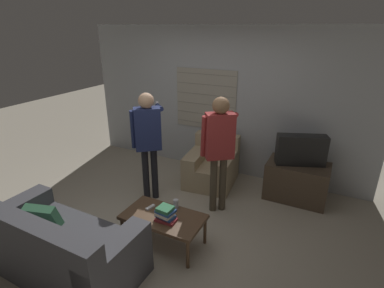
{
  "coord_description": "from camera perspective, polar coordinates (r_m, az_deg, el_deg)",
  "views": [
    {
      "loc": [
        1.88,
        -2.79,
        2.53
      ],
      "look_at": [
        0.15,
        0.66,
        1.0
      ],
      "focal_mm": 28.0,
      "sensor_mm": 36.0,
      "label": 1
    }
  ],
  "objects": [
    {
      "name": "ground_plane",
      "position": [
        4.21,
        -6.07,
        -15.44
      ],
      "size": [
        16.0,
        16.0,
        0.0
      ],
      "primitive_type": "plane",
      "color": "#B2A893"
    },
    {
      "name": "armchair_beige",
      "position": [
        5.14,
        3.88,
        -4.09
      ],
      "size": [
        0.86,
        0.95,
        0.78
      ],
      "rotation": [
        0.0,
        0.0,
        3.25
      ],
      "color": "tan",
      "rests_on": "ground_plane"
    },
    {
      "name": "book_stack",
      "position": [
        3.58,
        -5.08,
        -13.14
      ],
      "size": [
        0.26,
        0.2,
        0.18
      ],
      "color": "maroon",
      "rests_on": "coffee_table"
    },
    {
      "name": "couch_blue",
      "position": [
        3.68,
        -23.99,
        -17.56
      ],
      "size": [
        1.76,
        0.88,
        0.84
      ],
      "rotation": [
        0.0,
        0.0,
        -0.01
      ],
      "color": "#424247",
      "rests_on": "ground_plane"
    },
    {
      "name": "coffee_table",
      "position": [
        3.73,
        -5.47,
        -13.93
      ],
      "size": [
        0.98,
        0.54,
        0.41
      ],
      "color": "brown",
      "rests_on": "ground_plane"
    },
    {
      "name": "wall_back",
      "position": [
        5.32,
        5.19,
        7.94
      ],
      "size": [
        5.2,
        0.08,
        2.55
      ],
      "color": "#ADB2B7",
      "rests_on": "ground_plane"
    },
    {
      "name": "person_left_standing",
      "position": [
        4.4,
        -8.4,
        1.88
      ],
      "size": [
        0.47,
        0.81,
        1.67
      ],
      "rotation": [
        0.0,
        0.0,
        0.68
      ],
      "color": "black",
      "rests_on": "ground_plane"
    },
    {
      "name": "tv_stand",
      "position": [
        4.93,
        19.28,
        -6.69
      ],
      "size": [
        0.91,
        0.57,
        0.58
      ],
      "color": "#4C3D2D",
      "rests_on": "ground_plane"
    },
    {
      "name": "spare_remote",
      "position": [
        3.85,
        -7.93,
        -11.85
      ],
      "size": [
        0.07,
        0.14,
        0.02
      ],
      "rotation": [
        0.0,
        0.0,
        -0.27
      ],
      "color": "white",
      "rests_on": "coffee_table"
    },
    {
      "name": "tv",
      "position": [
        4.72,
        20.05,
        -1.07
      ],
      "size": [
        0.74,
        0.45,
        0.46
      ],
      "rotation": [
        0.0,
        0.0,
        3.51
      ],
      "color": "black",
      "rests_on": "tv_stand"
    },
    {
      "name": "soda_can",
      "position": [
        3.79,
        -3.11,
        -11.34
      ],
      "size": [
        0.07,
        0.07,
        0.13
      ],
      "color": "silver",
      "rests_on": "coffee_table"
    },
    {
      "name": "person_right_standing",
      "position": [
        4.06,
        5.24,
        0.44
      ],
      "size": [
        0.48,
        0.75,
        1.69
      ],
      "rotation": [
        0.0,
        0.0,
        0.65
      ],
      "color": "#4C4233",
      "rests_on": "ground_plane"
    }
  ]
}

